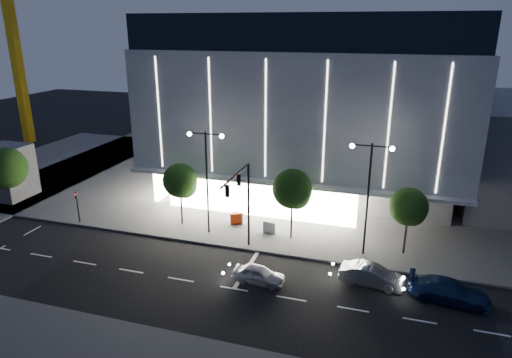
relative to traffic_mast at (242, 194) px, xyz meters
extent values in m
plane|color=black|center=(-1.00, -3.34, -5.03)|extent=(160.00, 160.00, 0.00)
cube|color=#474747|center=(4.00, 20.66, -4.95)|extent=(70.00, 40.00, 0.15)
cube|color=#4C4C51|center=(2.00, 20.66, -3.03)|extent=(28.00, 21.00, 4.00)
cube|color=gray|center=(2.00, 18.66, 4.47)|extent=(30.00, 25.00, 11.00)
cube|color=black|center=(2.00, 18.66, 11.47)|extent=(29.40, 24.50, 3.00)
cube|color=white|center=(-1.00, 7.36, -3.03)|extent=(18.00, 0.40, 3.60)
cube|color=white|center=(-11.80, 12.66, -3.03)|extent=(0.40, 10.00, 3.60)
cube|color=gray|center=(2.00, 6.36, -0.93)|extent=(30.00, 2.00, 0.30)
cube|color=white|center=(2.00, 6.14, 4.47)|extent=(24.00, 0.06, 10.00)
cylinder|color=black|center=(0.00, 1.46, -1.53)|extent=(0.18, 0.18, 7.00)
cylinder|color=black|center=(0.00, -1.44, 1.97)|extent=(0.14, 5.80, 0.14)
cube|color=black|center=(0.00, -0.74, 1.37)|extent=(0.28, 0.18, 0.85)
cube|color=black|center=(0.00, -3.14, 1.37)|extent=(0.28, 0.18, 0.85)
sphere|color=#FF0C0C|center=(-0.12, -0.74, 1.67)|extent=(0.14, 0.14, 0.14)
cylinder|color=black|center=(-4.00, 2.66, -0.53)|extent=(0.16, 0.16, 9.00)
cylinder|color=black|center=(-4.70, 2.66, 3.77)|extent=(1.40, 0.10, 0.10)
cylinder|color=black|center=(-3.30, 2.66, 3.77)|extent=(1.40, 0.10, 0.10)
sphere|color=white|center=(-5.40, 2.66, 3.67)|extent=(0.36, 0.36, 0.36)
sphere|color=white|center=(-2.60, 2.66, 3.67)|extent=(0.36, 0.36, 0.36)
cylinder|color=black|center=(9.00, 2.66, -0.53)|extent=(0.16, 0.16, 9.00)
cylinder|color=black|center=(8.30, 2.66, 3.77)|extent=(1.40, 0.10, 0.10)
cylinder|color=black|center=(9.70, 2.66, 3.77)|extent=(1.40, 0.10, 0.10)
sphere|color=white|center=(7.60, 2.66, 3.67)|extent=(0.36, 0.36, 0.36)
sphere|color=white|center=(10.40, 2.66, 3.67)|extent=(0.36, 0.36, 0.36)
cylinder|color=black|center=(-16.00, 1.16, -3.53)|extent=(0.12, 0.12, 3.00)
cube|color=black|center=(-16.00, 1.16, -2.33)|extent=(0.22, 0.16, 0.55)
sphere|color=#FF0C0C|center=(-16.00, 1.05, -2.18)|extent=(0.10, 0.10, 0.10)
cube|color=gold|center=(-43.00, 24.66, 8.97)|extent=(1.20, 1.20, 28.00)
cylinder|color=black|center=(-7.00, 3.66, -3.14)|extent=(0.16, 0.16, 3.78)
sphere|color=black|center=(-7.00, 3.66, -0.82)|extent=(3.02, 3.02, 3.02)
sphere|color=black|center=(-6.70, 3.86, -1.36)|extent=(2.16, 2.16, 2.16)
sphere|color=black|center=(-7.25, 3.51, -1.14)|extent=(1.94, 1.94, 1.94)
cylinder|color=black|center=(3.00, 3.66, -3.00)|extent=(0.16, 0.16, 4.06)
sphere|color=black|center=(3.00, 3.66, -0.50)|extent=(3.25, 3.25, 3.25)
sphere|color=black|center=(3.30, 3.86, -1.08)|extent=(2.32, 2.32, 2.32)
sphere|color=black|center=(2.75, 3.51, -0.85)|extent=(2.09, 2.09, 2.09)
cylinder|color=black|center=(12.00, 3.66, -3.21)|extent=(0.16, 0.16, 3.64)
sphere|color=black|center=(12.00, 3.66, -0.97)|extent=(2.91, 2.91, 2.91)
sphere|color=black|center=(12.30, 3.86, -1.49)|extent=(2.08, 2.08, 2.08)
sphere|color=black|center=(11.75, 3.51, -1.28)|extent=(1.87, 1.87, 1.87)
imported|color=#B5B7BE|center=(2.38, -3.57, -4.40)|extent=(3.78, 1.74, 1.26)
imported|color=gray|center=(9.88, -1.54, -4.31)|extent=(4.52, 2.05, 1.44)
imported|color=navy|center=(14.80, -2.05, -4.29)|extent=(5.27, 2.59, 1.47)
cube|color=white|center=(-2.18, 5.23, -4.38)|extent=(1.13, 0.55, 1.00)
cube|color=red|center=(-2.30, 4.96, -4.38)|extent=(1.11, 0.65, 1.00)
cube|color=#B9B9B9|center=(1.00, 4.12, -4.38)|extent=(1.11, 0.31, 1.00)
camera|label=1|loc=(10.43, -30.21, 12.03)|focal=32.00mm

